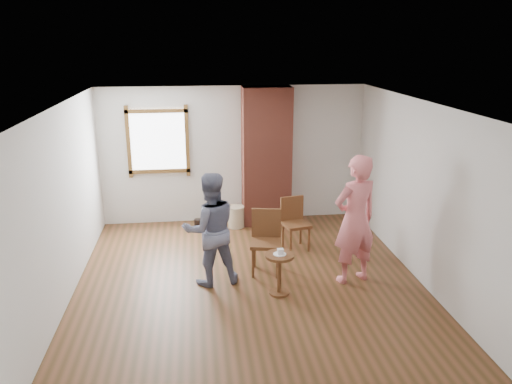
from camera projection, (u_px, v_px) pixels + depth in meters
The scene contains 12 objects.
ground at pixel (250, 284), 7.29m from camera, with size 5.50×5.50×0.00m, color brown.
room_shell at pixel (241, 154), 7.32m from camera, with size 5.04×5.52×2.62m.
brick_chimney at pixel (266, 157), 9.35m from camera, with size 0.90×0.50×2.60m, color #964535.
stoneware_crock at pixel (236, 217), 9.42m from camera, with size 0.32×0.32×0.41m, color #C4B38E.
dark_pot at pixel (198, 223), 9.46m from camera, with size 0.15×0.15×0.15m, color black.
dining_chair_left at pixel (266, 238), 7.56m from camera, with size 0.52×0.52×0.96m.
dining_chair_right at pixel (294, 220), 8.41m from camera, with size 0.49×0.49×0.88m.
side_table at pixel (279, 267), 6.89m from camera, with size 0.40×0.40×0.60m.
cake_plate at pixel (280, 254), 6.83m from camera, with size 0.18×0.18×0.01m, color white.
cake_slice at pixel (280, 252), 6.82m from camera, with size 0.08×0.07×0.06m, color silver.
man at pixel (210, 229), 7.10m from camera, with size 0.81×0.63×1.66m, color #161C3E.
person_pink at pixel (355, 220), 7.12m from camera, with size 0.70×0.46×1.91m, color #EC767C.
Camera 1 is at (-0.71, -6.53, 3.45)m, focal length 35.00 mm.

